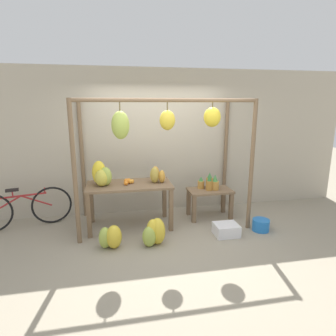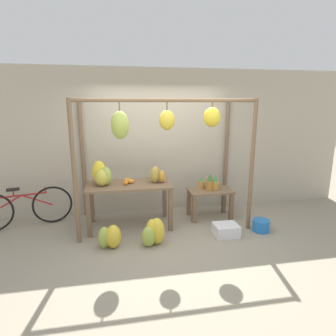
{
  "view_description": "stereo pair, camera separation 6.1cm",
  "coord_description": "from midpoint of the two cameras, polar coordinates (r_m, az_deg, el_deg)",
  "views": [
    {
      "loc": [
        -0.83,
        -4.0,
        2.13
      ],
      "look_at": [
        0.08,
        0.71,
        1.03
      ],
      "focal_mm": 30.0,
      "sensor_mm": 36.0,
      "label": 1
    },
    {
      "loc": [
        -0.77,
        -4.01,
        2.13
      ],
      "look_at": [
        0.08,
        0.71,
        1.03
      ],
      "focal_mm": 30.0,
      "sensor_mm": 36.0,
      "label": 2
    }
  ],
  "objects": [
    {
      "name": "ground_plane",
      "position": [
        4.61,
        0.95,
        -14.68
      ],
      "size": [
        20.0,
        20.0,
        0.0
      ],
      "primitive_type": "plane",
      "color": "gray"
    },
    {
      "name": "shop_wall_back",
      "position": [
        5.57,
        -1.93,
        5.34
      ],
      "size": [
        8.0,
        0.08,
        2.8
      ],
      "color": "#B2A893",
      "rests_on": "ground_plane"
    },
    {
      "name": "stall_awning",
      "position": [
        4.55,
        -0.69,
        6.38
      ],
      "size": [
        2.92,
        1.28,
        2.22
      ],
      "color": "brown",
      "rests_on": "ground_plane"
    },
    {
      "name": "display_table_main",
      "position": [
        4.94,
        -7.5,
        -4.52
      ],
      "size": [
        1.45,
        0.73,
        0.78
      ],
      "color": "brown",
      "rests_on": "ground_plane"
    },
    {
      "name": "display_table_side",
      "position": [
        5.41,
        8.84,
        -5.67
      ],
      "size": [
        0.82,
        0.48,
        0.55
      ],
      "color": "brown",
      "rests_on": "ground_plane"
    },
    {
      "name": "banana_pile_on_table",
      "position": [
        4.86,
        -12.98,
        -1.4
      ],
      "size": [
        0.37,
        0.38,
        0.41
      ],
      "color": "#9EB247",
      "rests_on": "display_table_main"
    },
    {
      "name": "orange_pile",
      "position": [
        4.9,
        -7.71,
        -2.7
      ],
      "size": [
        0.18,
        0.25,
        0.1
      ],
      "color": "orange",
      "rests_on": "display_table_main"
    },
    {
      "name": "pineapple_cluster",
      "position": [
        5.37,
        8.8,
        -3.04
      ],
      "size": [
        0.37,
        0.34,
        0.31
      ],
      "color": "olive",
      "rests_on": "display_table_side"
    },
    {
      "name": "banana_pile_ground_left",
      "position": [
        4.43,
        -11.28,
        -13.54
      ],
      "size": [
        0.41,
        0.31,
        0.36
      ],
      "color": "gold",
      "rests_on": "ground_plane"
    },
    {
      "name": "banana_pile_ground_right",
      "position": [
        4.43,
        -2.56,
        -12.96
      ],
      "size": [
        0.41,
        0.33,
        0.42
      ],
      "color": "gold",
      "rests_on": "ground_plane"
    },
    {
      "name": "fruit_crate_white",
      "position": [
        4.85,
        12.06,
        -12.21
      ],
      "size": [
        0.39,
        0.33,
        0.19
      ],
      "color": "silver",
      "rests_on": "ground_plane"
    },
    {
      "name": "blue_bucket",
      "position": [
        5.16,
        18.69,
        -10.99
      ],
      "size": [
        0.29,
        0.29,
        0.2
      ],
      "color": "blue",
      "rests_on": "ground_plane"
    },
    {
      "name": "parked_bicycle",
      "position": [
        5.55,
        -27.1,
        -7.2
      ],
      "size": [
        1.6,
        0.44,
        0.73
      ],
      "color": "black",
      "rests_on": "ground_plane"
    },
    {
      "name": "papaya_pile",
      "position": [
        4.91,
        -1.97,
        -1.43
      ],
      "size": [
        0.29,
        0.27,
        0.28
      ],
      "color": "#B2993D",
      "rests_on": "display_table_main"
    }
  ]
}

